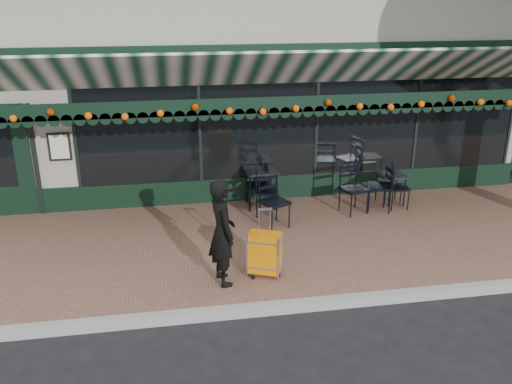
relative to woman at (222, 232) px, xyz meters
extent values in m
plane|color=black|center=(0.94, -0.66, -0.97)|extent=(80.00, 80.00, 0.00)
cube|color=brown|center=(0.94, 1.34, -0.90)|extent=(18.00, 4.00, 0.15)
cube|color=#9E9E99|center=(0.94, -0.74, -0.90)|extent=(18.00, 0.16, 0.15)
cube|color=#A5A08F|center=(0.94, 7.34, 1.28)|extent=(12.00, 8.00, 4.50)
cube|color=black|center=(2.14, 3.32, 0.68)|extent=(9.20, 0.04, 2.00)
cube|color=black|center=(-3.86, 3.32, 0.28)|extent=(1.10, 0.07, 2.20)
cube|color=silver|center=(-2.76, 3.28, 0.53)|extent=(0.42, 0.04, 0.55)
cube|color=black|center=(0.94, 1.86, 1.49)|extent=(12.00, 0.03, 0.28)
cylinder|color=#EC5107|center=(0.94, 1.80, 1.47)|extent=(11.60, 0.12, 0.12)
imported|color=black|center=(0.00, 0.00, 0.00)|extent=(0.51, 0.67, 1.64)
cube|color=orange|center=(0.66, 0.09, -0.43)|extent=(0.55, 0.44, 0.65)
cube|color=black|center=(0.66, 0.09, -0.79)|extent=(0.55, 0.44, 0.06)
cube|color=silver|center=(0.66, 0.09, 0.09)|extent=(0.21, 0.11, 0.40)
cube|color=black|center=(3.77, 2.64, -0.20)|extent=(0.52, 0.52, 0.03)
cylinder|color=black|center=(3.56, 2.42, -0.52)|extent=(0.03, 0.03, 0.60)
cylinder|color=black|center=(3.99, 2.42, -0.52)|extent=(0.03, 0.03, 0.60)
cylinder|color=black|center=(3.56, 2.86, -0.52)|extent=(0.03, 0.03, 0.60)
cylinder|color=black|center=(3.99, 2.86, -0.52)|extent=(0.03, 0.03, 0.60)
cube|color=black|center=(1.11, 2.94, -0.06)|extent=(0.64, 0.64, 0.04)
cylinder|color=black|center=(0.84, 2.67, -0.45)|extent=(0.03, 0.03, 0.74)
cylinder|color=black|center=(1.37, 2.67, -0.45)|extent=(0.03, 0.03, 0.74)
cylinder|color=black|center=(0.84, 3.20, -0.45)|extent=(0.03, 0.03, 0.74)
cylinder|color=black|center=(1.37, 3.20, -0.45)|extent=(0.03, 0.03, 0.74)
camera|label=1|loc=(-0.72, -7.24, 3.35)|focal=38.00mm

